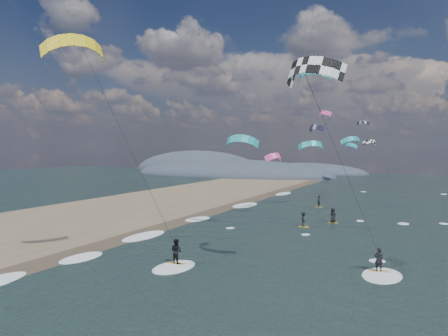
% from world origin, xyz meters
% --- Properties ---
extents(ground, '(260.00, 260.00, 0.00)m').
position_xyz_m(ground, '(0.00, 0.00, 0.00)').
color(ground, black).
rests_on(ground, ground).
extents(sand_strip, '(26.00, 240.00, 0.00)m').
position_xyz_m(sand_strip, '(-24.00, 10.00, 0.00)').
color(sand_strip, brown).
rests_on(sand_strip, ground).
extents(wet_sand_strip, '(3.00, 240.00, 0.00)m').
position_xyz_m(wet_sand_strip, '(-12.00, 10.00, 0.00)').
color(wet_sand_strip, '#382D23').
rests_on(wet_sand_strip, ground).
extents(coastal_hills, '(80.00, 41.00, 15.00)m').
position_xyz_m(coastal_hills, '(-44.84, 107.86, 0.00)').
color(coastal_hills, '#3D4756').
rests_on(coastal_hills, ground).
extents(kitesurfer_near_a, '(7.80, 9.05, 14.61)m').
position_xyz_m(kitesurfer_near_a, '(7.87, 6.86, 10.85)').
color(kitesurfer_near_a, gold).
rests_on(kitesurfer_near_a, ground).
extents(kitesurfer_near_b, '(6.90, 9.47, 16.36)m').
position_xyz_m(kitesurfer_near_b, '(-5.26, 3.23, 10.99)').
color(kitesurfer_near_b, gold).
rests_on(kitesurfer_near_b, ground).
extents(far_kitesurfers, '(5.47, 17.12, 1.71)m').
position_xyz_m(far_kitesurfers, '(2.28, 30.84, 0.84)').
color(far_kitesurfers, gold).
rests_on(far_kitesurfers, ground).
extents(bg_kite_field, '(11.93, 69.62, 10.56)m').
position_xyz_m(bg_kite_field, '(-0.85, 52.82, 11.59)').
color(bg_kite_field, teal).
rests_on(bg_kite_field, ground).
extents(shoreline_surf, '(2.40, 79.40, 0.11)m').
position_xyz_m(shoreline_surf, '(-10.80, 14.75, 0.00)').
color(shoreline_surf, white).
rests_on(shoreline_surf, ground).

